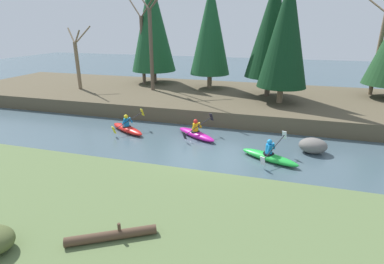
% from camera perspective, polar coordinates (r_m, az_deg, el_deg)
% --- Properties ---
extents(ground_plane, '(90.00, 90.00, 0.00)m').
position_cam_1_polar(ground_plane, '(13.61, 2.69, -5.11)').
color(ground_plane, '#425660').
extents(riverbank_near, '(44.00, 7.64, 0.65)m').
position_cam_1_polar(riverbank_near, '(8.40, -8.09, -20.38)').
color(riverbank_near, '#5B7042').
rests_on(riverbank_near, ground).
extents(riverbank_far, '(44.00, 10.28, 0.93)m').
position_cam_1_polar(riverbank_far, '(22.40, 8.55, 5.96)').
color(riverbank_far, brown).
rests_on(riverbank_far, ground).
extents(conifer_tree_far_left, '(3.74, 3.74, 8.72)m').
position_cam_1_polar(conifer_tree_far_left, '(26.46, -7.58, 19.78)').
color(conifer_tree_far_left, brown).
rests_on(conifer_tree_far_left, riverbank_far).
extents(conifer_tree_left, '(3.09, 3.09, 7.96)m').
position_cam_1_polar(conifer_tree_left, '(23.93, 3.55, 19.09)').
color(conifer_tree_left, '#7A664C').
rests_on(conifer_tree_left, riverbank_far).
extents(conifer_tree_mid_left, '(3.37, 3.37, 7.90)m').
position_cam_1_polar(conifer_tree_mid_left, '(21.75, 15.10, 18.66)').
color(conifer_tree_mid_left, brown).
rests_on(conifer_tree_mid_left, riverbank_far).
extents(conifer_tree_centre, '(3.08, 3.08, 7.77)m').
position_cam_1_polar(conifer_tree_centre, '(19.89, 17.51, 17.77)').
color(conifer_tree_centre, '#7A664C').
rests_on(conifer_tree_centre, riverbank_far).
extents(bare_tree_upstream, '(2.66, 2.62, 4.73)m').
position_cam_1_polar(bare_tree_upstream, '(25.29, -20.96, 12.69)').
color(bare_tree_upstream, '#7A664C').
rests_on(bare_tree_upstream, riverbank_far).
extents(bare_tree_mid_upstream, '(4.00, 3.96, 7.31)m').
position_cam_1_polar(bare_tree_mid_upstream, '(26.08, -9.32, 16.53)').
color(bare_tree_mid_upstream, brown).
rests_on(bare_tree_mid_upstream, riverbank_far).
extents(bare_tree_mid_downstream, '(4.33, 4.28, 7.92)m').
position_cam_1_polar(bare_tree_mid_downstream, '(23.40, -7.71, 16.97)').
color(bare_tree_mid_downstream, brown).
rests_on(bare_tree_mid_downstream, riverbank_far).
extents(bare_tree_downstream, '(4.16, 4.11, 7.59)m').
position_cam_1_polar(bare_tree_downstream, '(25.25, 32.24, 14.08)').
color(bare_tree_downstream, '#7A664C').
rests_on(bare_tree_downstream, riverbank_far).
extents(kayaker_lead, '(2.70, 1.95, 1.20)m').
position_cam_1_polar(kayaker_lead, '(13.74, 14.61, -4.50)').
color(kayaker_lead, green).
rests_on(kayaker_lead, ground).
extents(kayaker_middle, '(2.59, 2.00, 1.20)m').
position_cam_1_polar(kayaker_middle, '(16.04, 0.84, -0.29)').
color(kayaker_middle, '#C61999').
rests_on(kayaker_middle, ground).
extents(kayaker_trailing, '(2.65, 1.96, 1.20)m').
position_cam_1_polar(kayaker_trailing, '(17.25, -12.18, 0.71)').
color(kayaker_trailing, red).
rests_on(kayaker_trailing, ground).
extents(boulder_midstream, '(1.28, 1.00, 0.72)m').
position_cam_1_polar(boulder_midstream, '(15.19, 22.05, -2.41)').
color(boulder_midstream, slate).
rests_on(boulder_midstream, ground).
extents(driftwood_log, '(2.05, 1.31, 0.44)m').
position_cam_1_polar(driftwood_log, '(8.12, -15.06, -18.49)').
color(driftwood_log, '#4C3828').
rests_on(driftwood_log, riverbank_near).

